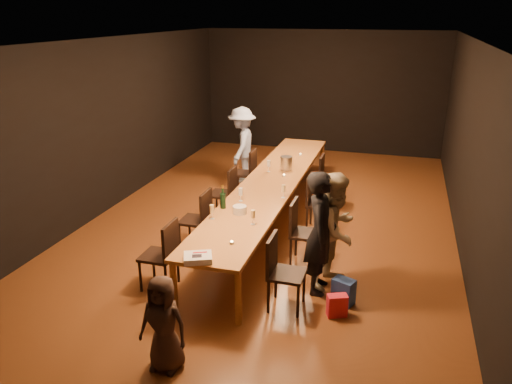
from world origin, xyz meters
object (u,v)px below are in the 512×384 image
(chair_right_1, at_px, (306,233))
(chair_right_2, at_px, (320,203))
(chair_left_2, at_px, (222,193))
(chair_left_3, at_px, (244,173))
(champagne_bottle, at_px, (223,197))
(table, at_px, (270,185))
(chair_left_0, at_px, (158,255))
(woman_birthday, at_px, (320,233))
(chair_left_1, at_px, (195,220))
(ice_bucket, at_px, (286,163))
(man_blue, at_px, (242,145))
(chair_right_3, at_px, (331,181))
(birthday_cake, at_px, (198,258))
(woman_tan, at_px, (336,230))
(plate_stack, at_px, (240,210))
(chair_right_0, at_px, (287,273))
(child, at_px, (163,324))

(chair_right_1, xyz_separation_m, chair_right_2, (0.00, 1.20, 0.00))
(chair_left_2, xyz_separation_m, chair_left_3, (0.00, 1.20, 0.00))
(chair_right_1, xyz_separation_m, champagne_bottle, (-1.20, -0.11, 0.46))
(table, height_order, chair_left_0, chair_left_0)
(woman_birthday, bearing_deg, table, 27.54)
(chair_left_1, height_order, ice_bucket, ice_bucket)
(chair_right_2, distance_m, man_blue, 2.87)
(chair_right_3, relative_size, chair_left_1, 1.00)
(chair_left_1, height_order, man_blue, man_blue)
(chair_left_1, relative_size, man_blue, 0.59)
(chair_left_0, bearing_deg, chair_right_3, -25.28)
(birthday_cake, distance_m, ice_bucket, 3.67)
(woman_tan, bearing_deg, chair_left_2, 74.78)
(birthday_cake, xyz_separation_m, plate_stack, (0.01, 1.47, 0.02))
(chair_right_0, relative_size, chair_left_1, 1.00)
(chair_left_0, xyz_separation_m, woman_birthday, (2.00, 0.53, 0.34))
(chair_left_0, distance_m, chair_left_1, 1.20)
(chair_left_1, bearing_deg, chair_left_0, -180.00)
(chair_left_0, height_order, chair_left_2, same)
(chair_left_0, bearing_deg, ice_bucket, -16.56)
(chair_right_0, height_order, ice_bucket, ice_bucket)
(chair_right_2, xyz_separation_m, chair_left_2, (-1.70, 0.00, 0.00))
(chair_left_2, height_order, woman_birthday, woman_birthday)
(chair_right_1, bearing_deg, birthday_cake, -28.56)
(chair_left_0, height_order, child, child)
(chair_right_2, height_order, man_blue, man_blue)
(chair_right_2, bearing_deg, chair_right_1, -0.00)
(chair_right_1, relative_size, plate_stack, 4.78)
(chair_left_2, relative_size, woman_tan, 0.61)
(chair_left_0, bearing_deg, chair_left_2, 0.00)
(champagne_bottle, bearing_deg, child, -83.59)
(chair_left_2, distance_m, chair_left_3, 1.20)
(chair_left_2, height_order, champagne_bottle, champagne_bottle)
(man_blue, xyz_separation_m, birthday_cake, (1.07, -4.93, -0.00))
(table, xyz_separation_m, man_blue, (-1.15, 2.03, 0.09))
(chair_right_2, relative_size, chair_left_3, 1.00)
(chair_right_0, xyz_separation_m, child, (-0.92, -1.41, 0.05))
(woman_birthday, bearing_deg, chair_right_2, 5.07)
(chair_right_2, xyz_separation_m, chair_right_3, (0.00, 1.20, 0.00))
(chair_right_1, xyz_separation_m, chair_left_3, (-1.70, 2.40, 0.00))
(chair_right_2, relative_size, chair_left_0, 1.00)
(chair_right_3, height_order, chair_left_2, same)
(chair_left_3, height_order, champagne_bottle, champagne_bottle)
(table, distance_m, chair_left_2, 0.88)
(chair_right_2, bearing_deg, birthday_cake, -17.70)
(champagne_bottle, bearing_deg, plate_stack, -22.51)
(chair_right_2, bearing_deg, chair_left_0, -35.31)
(chair_right_3, distance_m, man_blue, 2.19)
(chair_right_2, distance_m, woman_birthday, 1.92)
(chair_left_0, distance_m, man_blue, 4.45)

